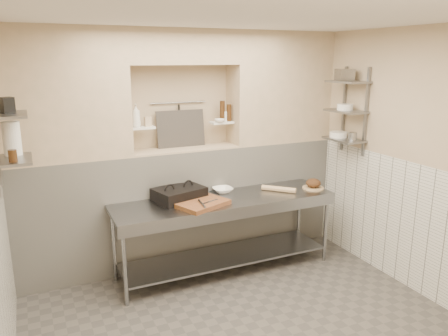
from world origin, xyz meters
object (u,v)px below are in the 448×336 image
rolling_pin (279,189)px  bowl_alcove (220,121)px  panini_press (179,194)px  bread_loaf (313,183)px  prep_table (225,220)px  bottle_soap (136,116)px  cutting_board (202,204)px  mixing_bowl (223,190)px  jug_left (12,138)px

rolling_pin → bowl_alcove: bearing=137.4°
panini_press → bread_loaf: panini_press is taller
prep_table → bottle_soap: (-0.86, 0.56, 1.20)m
cutting_board → bread_loaf: bearing=1.3°
rolling_pin → bowl_alcove: bowl_alcove is taller
panini_press → bowl_alcove: 1.05m
cutting_board → bottle_soap: (-0.53, 0.67, 0.92)m
rolling_pin → cutting_board: bearing=-174.3°
rolling_pin → bowl_alcove: 1.10m
mixing_bowl → bowl_alcove: bearing=73.3°
cutting_board → bottle_soap: size_ratio=2.06×
rolling_pin → mixing_bowl: bearing=158.3°
prep_table → bottle_soap: size_ratio=9.96×
rolling_pin → bread_loaf: bearing=-8.8°
mixing_bowl → jug_left: size_ratio=0.77×
prep_table → panini_press: size_ratio=4.17×
cutting_board → rolling_pin: (1.04, 0.10, 0.01)m
mixing_bowl → jug_left: 2.38m
mixing_bowl → bowl_alcove: bowl_alcove is taller
mixing_bowl → jug_left: bearing=-174.1°
bottle_soap → mixing_bowl: bearing=-18.6°
mixing_bowl → bowl_alcove: size_ratio=1.82×
panini_press → prep_table: bearing=-35.5°
prep_table → rolling_pin: bearing=-0.2°
cutting_board → bowl_alcove: size_ratio=4.15×
bread_loaf → bowl_alcove: bowl_alcove is taller
cutting_board → bowl_alcove: (0.48, 0.62, 0.81)m
rolling_pin → jug_left: bearing=179.5°
panini_press → rolling_pin: bearing=-24.1°
rolling_pin → bottle_soap: bottle_soap is taller
panini_press → cutting_board: (0.17, -0.29, -0.05)m
panini_press → rolling_pin: size_ratio=1.49×
prep_table → mixing_bowl: bearing=72.3°
bowl_alcove → cutting_board: bearing=-128.1°
cutting_board → bread_loaf: (1.50, 0.03, 0.05)m
prep_table → jug_left: bearing=179.5°
bottle_soap → cutting_board: bearing=-51.6°
cutting_board → mixing_bowl: mixing_bowl is taller
panini_press → bread_loaf: size_ratio=3.39×
cutting_board → bottle_soap: bottle_soap is taller
cutting_board → jug_left: size_ratio=1.74×
bowl_alcove → mixing_bowl: bearing=-106.7°
prep_table → mixing_bowl: size_ratio=10.98×
bread_loaf → bowl_alcove: 1.39m
cutting_board → bowl_alcove: bowl_alcove is taller
prep_table → rolling_pin: size_ratio=6.19×
cutting_board → bread_loaf: 1.50m
rolling_pin → bowl_alcove: size_ratio=3.23×
mixing_bowl → bowl_alcove: (0.08, 0.26, 0.80)m
mixing_bowl → bread_loaf: 1.14m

